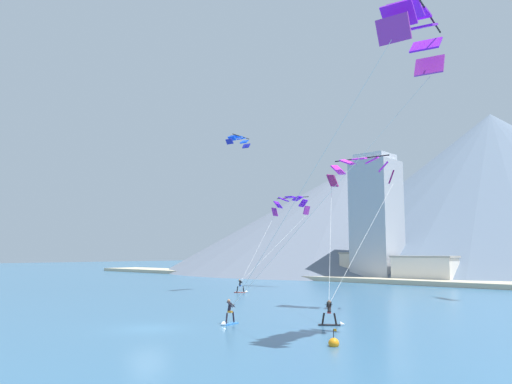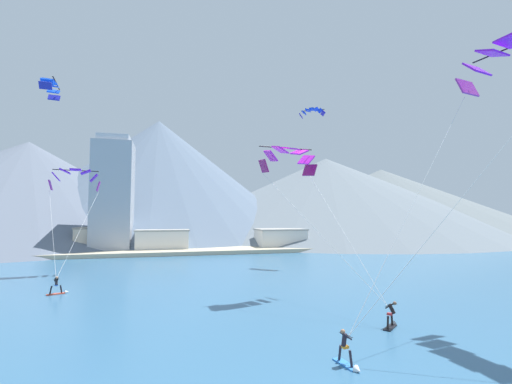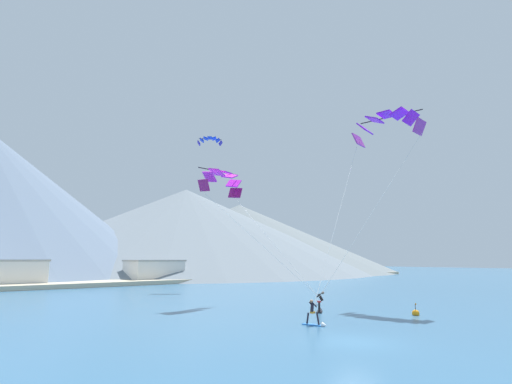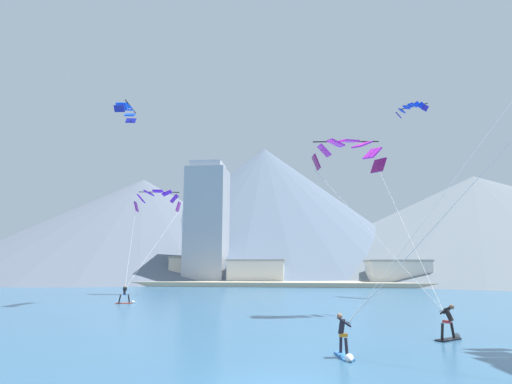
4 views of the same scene
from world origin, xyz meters
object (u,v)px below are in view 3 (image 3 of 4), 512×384
kitesurfer_mid_center (320,305)px  parafoil_kite_near_lead (387,124)px  parafoil_kite_mid_center (222,180)px  parafoil_kite_distant_low_drift (210,140)px  kitesurfer_near_lead (316,318)px  race_marker_buoy (416,313)px

kitesurfer_mid_center → parafoil_kite_near_lead: parafoil_kite_near_lead is taller
parafoil_kite_mid_center → parafoil_kite_distant_low_drift: parafoil_kite_distant_low_drift is taller
kitesurfer_near_lead → parafoil_kite_distant_low_drift: (12.18, 31.50, 21.83)m
kitesurfer_mid_center → parafoil_kite_near_lead: (7.45, -2.56, 16.62)m
kitesurfer_near_lead → parafoil_kite_distant_low_drift: parafoil_kite_distant_low_drift is taller
parafoil_kite_mid_center → race_marker_buoy: parafoil_kite_mid_center is taller
kitesurfer_near_lead → parafoil_kite_mid_center: 18.22m
parafoil_kite_near_lead → race_marker_buoy: size_ratio=16.63×
parafoil_kite_mid_center → race_marker_buoy: (7.39, -15.63, -11.94)m
kitesurfer_near_lead → parafoil_kite_near_lead: 21.15m
parafoil_kite_near_lead → parafoil_kite_mid_center: parafoil_kite_near_lead is taller
kitesurfer_mid_center → race_marker_buoy: (4.15, -6.08, -0.38)m
parafoil_kite_distant_low_drift → race_marker_buoy: bearing=-94.5°
race_marker_buoy → parafoil_kite_distant_low_drift: bearing=85.5°
kitesurfer_near_lead → kitesurfer_mid_center: kitesurfer_mid_center is taller
kitesurfer_mid_center → race_marker_buoy: kitesurfer_mid_center is taller
parafoil_kite_mid_center → race_marker_buoy: size_ratio=11.57×
kitesurfer_near_lead → parafoil_kite_mid_center: bearing=81.0°
kitesurfer_mid_center → parafoil_kite_distant_low_drift: (6.74, 27.17, 21.79)m
parafoil_kite_near_lead → race_marker_buoy: bearing=-133.1°
parafoil_kite_distant_low_drift → parafoil_kite_mid_center: bearing=-119.5°
parafoil_kite_near_lead → race_marker_buoy: 17.68m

